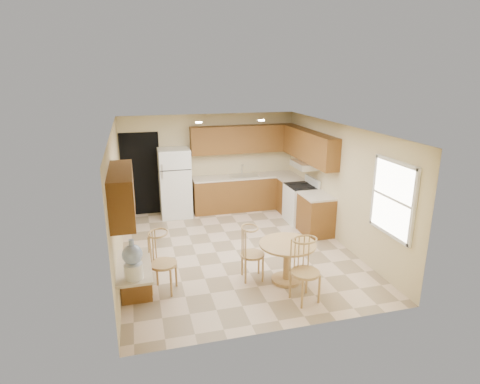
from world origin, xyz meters
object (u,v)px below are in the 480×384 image
object	(u,v)px
chair_desk	(163,259)
chair_table_a	(254,250)
refrigerator	(175,183)
dining_table	(287,257)
chair_table_b	(308,268)
water_crock	(133,261)
stove	(301,203)

from	to	relation	value
chair_desk	chair_table_a	bearing A→B (deg)	111.44
refrigerator	chair_desk	bearing A→B (deg)	-99.13
dining_table	chair_table_b	distance (m)	0.77
water_crock	stove	bearing A→B (deg)	40.00
stove	dining_table	world-z (taller)	stove
stove	refrigerator	bearing A→B (deg)	157.01
chair_table_b	stove	bearing A→B (deg)	-124.32
chair_table_a	chair_table_b	size ratio (longest dim) A/B	0.94
refrigerator	stove	distance (m)	3.15
chair_table_a	water_crock	size ratio (longest dim) A/B	1.67
stove	dining_table	bearing A→B (deg)	-117.71
dining_table	chair_table_a	size ratio (longest dim) A/B	1.00
refrigerator	chair_table_a	size ratio (longest dim) A/B	1.78
stove	chair_table_b	bearing A→B (deg)	-111.52
stove	chair_table_b	xyz separation A→B (m)	(-1.34, -3.39, 0.16)
dining_table	chair_table_a	distance (m)	0.58
dining_table	water_crock	bearing A→B (deg)	-165.55
refrigerator	stove	world-z (taller)	refrigerator
chair_desk	dining_table	bearing A→B (deg)	106.83
refrigerator	chair_table_b	world-z (taller)	refrigerator
refrigerator	dining_table	bearing A→B (deg)	-68.90
refrigerator	chair_desk	size ratio (longest dim) A/B	1.66
chair_table_a	water_crock	bearing A→B (deg)	-63.61
stove	chair_desk	size ratio (longest dim) A/B	1.05
refrigerator	water_crock	bearing A→B (deg)	-103.10
refrigerator	chair_desk	world-z (taller)	refrigerator
chair_table_b	water_crock	world-z (taller)	water_crock
chair_table_a	chair_table_b	world-z (taller)	chair_table_b
dining_table	chair_table_b	bearing A→B (deg)	-86.18
stove	chair_table_b	size ratio (longest dim) A/B	1.05
chair_desk	stove	bearing A→B (deg)	146.17
stove	chair_desk	xyz separation A→B (m)	(-3.47, -2.51, 0.16)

